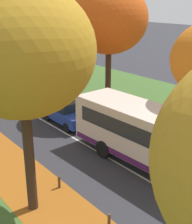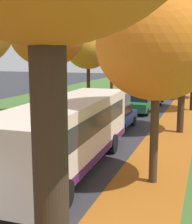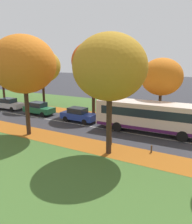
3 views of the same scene
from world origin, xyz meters
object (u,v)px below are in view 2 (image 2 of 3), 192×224
car_green_following (141,103)px  bus (68,131)px  tree_right_mid (185,23)px  car_white_trailing (167,84)px  tree_left_mid (48,33)px  tree_left_far (88,48)px  bollard_fourth (2,142)px  tree_right_near (157,45)px  tree_left_distant (112,47)px  car_black_fourth_in_line (163,88)px  car_silver_third_in_line (154,95)px  car_blue_lead (118,117)px

car_green_following → bus: bearing=-90.6°
tree_right_mid → car_white_trailing: 27.49m
tree_left_mid → tree_left_far: bearing=87.8°
bollard_fourth → tree_right_mid: bearing=37.6°
car_green_following → car_white_trailing: same height
tree_right_near → tree_right_mid: bearing=88.0°
tree_left_distant → bollard_fourth: tree_left_distant is taller
tree_left_distant → tree_right_mid: size_ratio=0.83×
car_green_following → car_black_fourth_in_line: size_ratio=1.00×
tree_right_mid → car_white_trailing: (-4.12, 26.52, -5.96)m
car_green_following → car_silver_third_in_line: (0.14, 5.83, 0.00)m
bollard_fourth → bus: bearing=-21.2°
tree_right_mid → car_green_following: (-3.74, 6.06, -5.96)m
car_blue_lead → car_white_trailing: bearing=90.2°
tree_right_mid → car_blue_lead: tree_right_mid is taller
tree_right_near → tree_right_mid: (0.30, 8.58, 1.60)m
tree_right_near → bus: bearing=178.6°
car_blue_lead → car_white_trailing: size_ratio=1.00×
tree_left_mid → car_white_trailing: tree_left_mid is taller
tree_left_distant → car_green_following: size_ratio=1.83×
bus → car_silver_third_in_line: size_ratio=2.45×
bollard_fourth → car_white_trailing: size_ratio=0.14×
car_silver_third_in_line → car_black_fourth_in_line: (-0.14, 7.68, 0.00)m
car_green_following → car_white_trailing: (-0.38, 20.45, 0.00)m
car_white_trailing → tree_right_near: bearing=-83.8°
bollard_fourth → car_black_fourth_in_line: (4.89, 26.21, 0.51)m
tree_left_mid → car_black_fourth_in_line: 20.07m
car_silver_third_in_line → bus: bearing=-90.8°
tree_right_mid → car_green_following: 9.29m
tree_left_mid → car_green_following: size_ratio=2.17×
car_white_trailing → car_silver_third_in_line: bearing=-88.0°
car_black_fourth_in_line → tree_right_mid: bearing=-79.2°
tree_right_mid → car_blue_lead: bearing=-175.6°
bus → car_white_trailing: bus is taller
tree_right_near → bus: size_ratio=0.69×
tree_right_mid → bollard_fourth: 12.67m
tree_left_distant → bus: tree_left_distant is taller
tree_left_far → car_white_trailing: tree_left_far is taller
car_black_fourth_in_line → bus: bearing=-90.3°
bollard_fourth → car_black_fourth_in_line: car_black_fourth_in_line is taller
bollard_fourth → car_blue_lead: bearing=54.1°
tree_left_distant → bollard_fourth: size_ratio=12.86×
car_blue_lead → car_green_following: same height
tree_right_near → car_white_trailing: 35.57m
car_blue_lead → car_silver_third_in_line: 12.21m
car_blue_lead → car_silver_third_in_line: size_ratio=0.99×
tree_left_distant → tree_left_mid: bearing=-91.0°
tree_right_mid → bollard_fourth: bearing=-142.4°
tree_right_near → car_white_trailing: (-3.81, 35.09, -4.36)m
bus → tree_right_near: bearing=-1.4°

